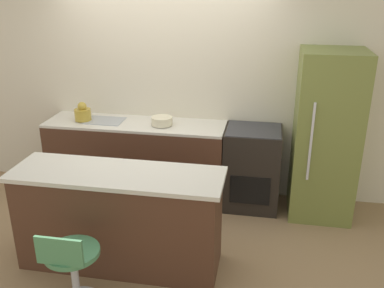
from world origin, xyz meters
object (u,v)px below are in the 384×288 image
(oven_range, at_px, (252,168))
(stool_chair, at_px, (72,269))
(kettle, at_px, (83,113))
(refrigerator, at_px, (326,136))
(mixing_bowl, at_px, (162,121))

(oven_range, bearing_deg, stool_chair, -123.47)
(kettle, bearing_deg, refrigerator, 0.03)
(refrigerator, distance_m, kettle, 2.78)
(refrigerator, relative_size, kettle, 8.38)
(stool_chair, xyz_separation_m, kettle, (-0.70, 1.94, 0.65))
(kettle, height_order, mixing_bowl, kettle)
(oven_range, bearing_deg, refrigerator, -2.42)
(refrigerator, bearing_deg, mixing_bowl, -179.96)
(oven_range, bearing_deg, kettle, -179.03)
(refrigerator, bearing_deg, stool_chair, -136.91)
(stool_chair, distance_m, kettle, 2.17)
(stool_chair, height_order, kettle, kettle)
(stool_chair, bearing_deg, mixing_bowl, 82.42)
(oven_range, height_order, refrigerator, refrigerator)
(mixing_bowl, bearing_deg, stool_chair, -97.58)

